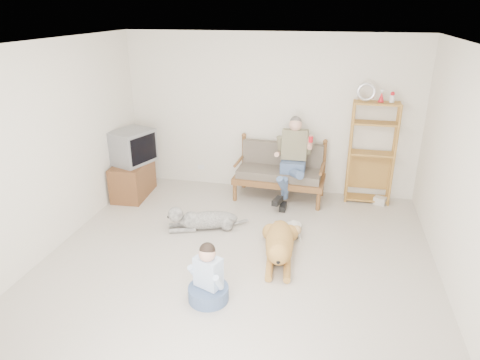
% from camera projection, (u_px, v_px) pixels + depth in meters
% --- Properties ---
extents(floor, '(5.50, 5.50, 0.00)m').
position_uv_depth(floor, '(233.00, 272.00, 5.31)').
color(floor, beige).
rests_on(floor, ground).
extents(ceiling, '(5.50, 5.50, 0.00)m').
position_uv_depth(ceiling, '(232.00, 46.00, 4.29)').
color(ceiling, white).
rests_on(ceiling, ground).
extents(wall_back, '(5.00, 0.00, 5.00)m').
position_uv_depth(wall_back, '(269.00, 115.00, 7.29)').
color(wall_back, silver).
rests_on(wall_back, ground).
extents(wall_front, '(5.00, 0.00, 5.00)m').
position_uv_depth(wall_front, '(117.00, 349.00, 2.31)').
color(wall_front, silver).
rests_on(wall_front, ground).
extents(wall_left, '(0.00, 5.50, 5.50)m').
position_uv_depth(wall_left, '(36.00, 156.00, 5.29)').
color(wall_left, silver).
rests_on(wall_left, ground).
extents(wall_right, '(0.00, 5.50, 5.50)m').
position_uv_depth(wall_right, '(474.00, 190.00, 4.31)').
color(wall_right, silver).
rests_on(wall_right, ground).
extents(loveseat, '(1.54, 0.78, 0.95)m').
position_uv_depth(loveseat, '(280.00, 170.00, 7.25)').
color(loveseat, brown).
rests_on(loveseat, ground).
extents(man, '(0.55, 0.78, 1.26)m').
position_uv_depth(man, '(291.00, 166.00, 6.93)').
color(man, '#4C5B8C').
rests_on(man, loveseat).
extents(etagere, '(0.75, 0.33, 1.98)m').
position_uv_depth(etagere, '(371.00, 152.00, 6.95)').
color(etagere, '#AB7435').
rests_on(etagere, ground).
extents(book_stack, '(0.23, 0.20, 0.12)m').
position_uv_depth(book_stack, '(380.00, 201.00, 7.12)').
color(book_stack, silver).
rests_on(book_stack, ground).
extents(tv_stand, '(0.55, 0.93, 0.60)m').
position_uv_depth(tv_stand, '(133.00, 179.00, 7.37)').
color(tv_stand, brown).
rests_on(tv_stand, ground).
extents(crt_tv, '(0.73, 0.81, 0.56)m').
position_uv_depth(crt_tv, '(132.00, 147.00, 7.17)').
color(crt_tv, slate).
rests_on(crt_tv, tv_stand).
extents(wall_outlet, '(0.12, 0.02, 0.08)m').
position_uv_depth(wall_outlet, '(201.00, 167.00, 7.92)').
color(wall_outlet, white).
rests_on(wall_outlet, ground).
extents(golden_retriever, '(0.48, 1.51, 0.46)m').
position_uv_depth(golden_retriever, '(279.00, 245.00, 5.57)').
color(golden_retriever, '#B88840').
rests_on(golden_retriever, ground).
extents(shaggy_dog, '(1.18, 0.58, 0.37)m').
position_uv_depth(shaggy_dog, '(201.00, 219.00, 6.30)').
color(shaggy_dog, silver).
rests_on(shaggy_dog, ground).
extents(terrier, '(0.24, 0.59, 0.22)m').
position_uv_depth(terrier, '(295.00, 229.00, 6.16)').
color(terrier, white).
rests_on(terrier, ground).
extents(child, '(0.46, 0.46, 0.72)m').
position_uv_depth(child, '(208.00, 280.00, 4.74)').
color(child, '#4C5B8C').
rests_on(child, ground).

